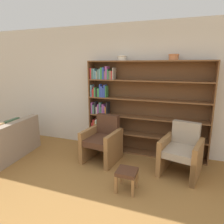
# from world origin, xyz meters

# --- Properties ---
(wall_back) EXTENTS (12.00, 0.06, 2.75)m
(wall_back) POSITION_xyz_m (0.00, 2.48, 1.38)
(wall_back) COLOR silver
(wall_back) RESTS_ON ground
(bookshelf) EXTENTS (2.53, 0.30, 1.98)m
(bookshelf) POSITION_xyz_m (0.04, 2.31, 0.98)
(bookshelf) COLOR brown
(bookshelf) RESTS_ON ground
(bowl_copper) EXTENTS (0.20, 0.20, 0.10)m
(bowl_copper) POSITION_xyz_m (-0.25, 2.29, 2.04)
(bowl_copper) COLOR silver
(bowl_copper) RESTS_ON bookshelf
(bowl_cream) EXTENTS (0.20, 0.20, 0.11)m
(bowl_cream) POSITION_xyz_m (0.77, 2.29, 2.04)
(bowl_cream) COLOR #C67547
(bowl_cream) RESTS_ON bookshelf
(couch) EXTENTS (1.02, 1.63, 0.80)m
(couch) POSITION_xyz_m (-2.46, 1.04, 0.28)
(couch) COLOR gray
(couch) RESTS_ON ground
(armchair_leather) EXTENTS (0.72, 0.75, 0.90)m
(armchair_leather) POSITION_xyz_m (-0.46, 1.70, 0.41)
(armchair_leather) COLOR olive
(armchair_leather) RESTS_ON ground
(armchair_cushioned) EXTENTS (0.78, 0.81, 0.90)m
(armchair_cushioned) POSITION_xyz_m (1.04, 1.70, 0.41)
(armchair_cushioned) COLOR olive
(armchair_cushioned) RESTS_ON ground
(footstool) EXTENTS (0.30, 0.30, 0.34)m
(footstool) POSITION_xyz_m (0.28, 0.87, 0.27)
(footstool) COLOR olive
(footstool) RESTS_ON ground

